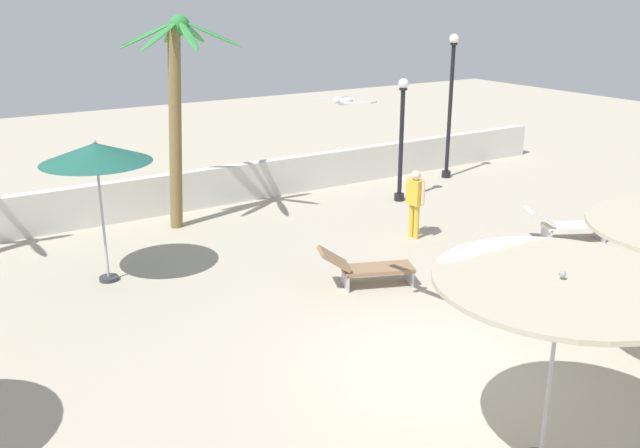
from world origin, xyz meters
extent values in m
plane|color=#B2A893|center=(0.00, 0.00, 0.00)|extent=(56.00, 56.00, 0.00)
cube|color=silver|center=(0.00, 9.92, 0.52)|extent=(25.20, 0.30, 1.05)
cylinder|color=#333338|center=(-3.28, 6.26, 0.04)|extent=(0.38, 0.38, 0.08)
cylinder|color=#A5A5AD|center=(-3.28, 6.26, 1.24)|extent=(0.05, 0.05, 2.49)
cone|color=#1E594C|center=(-3.28, 6.26, 2.63)|extent=(2.11, 2.11, 0.38)
sphere|color=#99999E|center=(-3.28, 6.26, 2.83)|extent=(0.08, 0.08, 0.08)
cylinder|color=#A5A5AD|center=(-0.48, -2.32, 1.23)|extent=(0.05, 0.05, 2.47)
cylinder|color=#B7AD93|center=(-0.48, -2.32, 2.45)|extent=(2.87, 2.87, 0.06)
sphere|color=#99999E|center=(-0.48, -2.32, 2.54)|extent=(0.08, 0.08, 0.08)
cylinder|color=olive|center=(-0.76, 8.74, 2.41)|extent=(0.56, 0.30, 4.82)
sphere|color=#2F863A|center=(-0.50, 8.74, 4.81)|extent=(0.48, 0.48, 0.48)
ellipsoid|color=#2F863A|center=(0.27, 8.78, 4.62)|extent=(1.45, 0.26, 0.63)
ellipsoid|color=#2F863A|center=(0.04, 9.30, 4.62)|extent=(1.15, 1.18, 0.63)
ellipsoid|color=#2F863A|center=(-0.41, 9.51, 4.62)|extent=(0.36, 1.46, 0.63)
ellipsoid|color=#2F863A|center=(-1.06, 9.27, 4.62)|extent=(1.19, 1.13, 0.63)
ellipsoid|color=#2F863A|center=(-1.26, 8.72, 4.62)|extent=(1.45, 0.25, 0.63)
ellipsoid|color=#2F863A|center=(-1.13, 8.31, 4.62)|extent=(1.31, 0.98, 0.63)
ellipsoid|color=#2F863A|center=(-0.59, 7.98, 4.62)|extent=(0.38, 1.46, 0.63)
ellipsoid|color=#2F863A|center=(0.08, 8.24, 4.62)|extent=(1.22, 1.10, 0.63)
cylinder|color=black|center=(5.22, 7.59, 0.10)|extent=(0.28, 0.28, 0.20)
cylinder|color=black|center=(5.22, 7.59, 1.55)|extent=(0.12, 0.12, 3.09)
cylinder|color=black|center=(5.22, 7.59, 3.09)|extent=(0.22, 0.22, 0.06)
sphere|color=white|center=(5.22, 7.59, 3.23)|extent=(0.28, 0.28, 0.28)
cylinder|color=black|center=(8.08, 8.83, 0.10)|extent=(0.28, 0.28, 0.20)
cylinder|color=black|center=(8.08, 8.83, 2.04)|extent=(0.12, 0.12, 4.08)
cylinder|color=black|center=(8.08, 8.83, 4.08)|extent=(0.22, 0.22, 0.06)
sphere|color=white|center=(8.08, 8.83, 4.23)|extent=(0.29, 0.29, 0.29)
cube|color=#B7B7BC|center=(1.76, 2.93, 0.17)|extent=(0.24, 0.53, 0.35)
cube|color=#B7B7BC|center=(0.55, 3.41, 0.17)|extent=(0.24, 0.53, 0.35)
cube|color=#8C6B4C|center=(1.15, 3.17, 0.35)|extent=(1.50, 1.03, 0.08)
cube|color=#8C6B4C|center=(0.34, 3.50, 0.62)|extent=(0.75, 0.73, 0.42)
cube|color=#B7B7BC|center=(7.17, 2.53, 0.17)|extent=(0.28, 0.51, 0.35)
cube|color=#B7B7BC|center=(6.01, 3.11, 0.17)|extent=(0.28, 0.51, 0.35)
cube|color=silver|center=(6.59, 2.82, 0.35)|extent=(1.50, 1.12, 0.08)
cube|color=silver|center=(5.82, 3.21, 0.63)|extent=(0.78, 0.76, 0.40)
cylinder|color=gold|center=(3.56, 4.88, 0.41)|extent=(0.12, 0.12, 0.83)
cylinder|color=gold|center=(3.54, 5.04, 0.41)|extent=(0.12, 0.12, 0.83)
cube|color=gold|center=(3.55, 4.96, 1.12)|extent=(0.29, 0.39, 0.59)
sphere|color=beige|center=(3.55, 4.96, 1.53)|extent=(0.22, 0.22, 0.22)
cylinder|color=beige|center=(3.58, 4.72, 1.15)|extent=(0.08, 0.08, 0.53)
cylinder|color=beige|center=(3.52, 5.20, 1.15)|extent=(0.08, 0.08, 0.53)
ellipsoid|color=white|center=(-0.54, 1.90, 3.92)|extent=(0.33, 0.16, 0.12)
sphere|color=white|center=(-0.71, 1.88, 3.95)|extent=(0.10, 0.10, 0.10)
cube|color=silver|center=(-0.51, 1.57, 3.94)|extent=(0.22, 0.66, 0.11)
cube|color=silver|center=(-0.58, 2.22, 3.94)|extent=(0.22, 0.65, 0.13)
camera|label=1|loc=(-6.49, -6.82, 5.47)|focal=38.54mm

